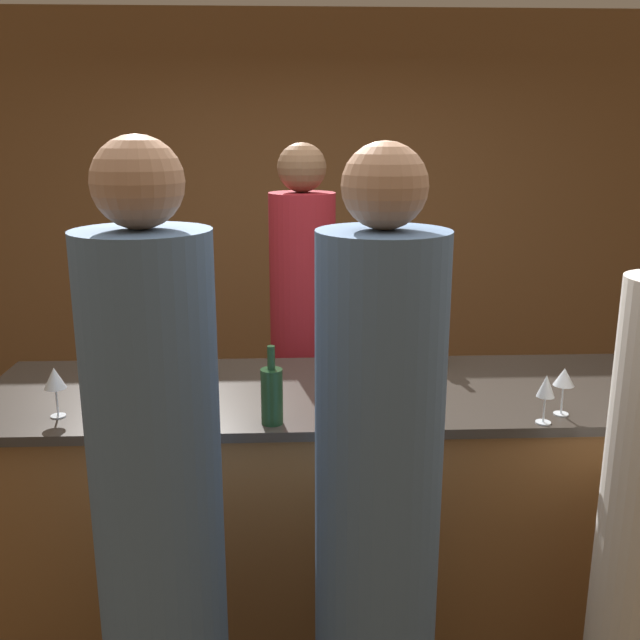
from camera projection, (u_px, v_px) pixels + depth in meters
name	position (u px, v px, depth m)	size (l,w,h in m)	color
ground_plane	(330.00, 625.00, 3.01)	(14.00, 14.00, 0.00)	#4C3823
back_wall	(312.00, 224.00, 4.94)	(8.00, 0.06, 2.80)	brown
bar_counter	(330.00, 512.00, 2.87)	(2.66, 0.81, 1.06)	brown
bartender	(303.00, 360.00, 3.49)	(0.31, 0.31, 1.97)	maroon
guest_0	(160.00, 535.00, 1.96)	(0.35, 0.35, 2.01)	#4C6B93
guest_1	(377.00, 520.00, 2.05)	(0.36, 0.36, 1.99)	#4C6B93
wine_bottle_0	(272.00, 395.00, 2.39)	(0.07, 0.07, 0.27)	#19381E
wine_bottle_1	(196.00, 348.00, 2.84)	(0.07, 0.07, 0.30)	black
wine_bottle_2	(437.00, 340.00, 3.03)	(0.07, 0.07, 0.28)	black
wine_glass_0	(55.00, 379.00, 2.44)	(0.08, 0.08, 0.18)	silver
wine_glass_1	(546.00, 388.00, 2.39)	(0.06, 0.06, 0.17)	silver
wine_glass_2	(639.00, 383.00, 2.49)	(0.06, 0.06, 0.15)	silver
wine_glass_3	(564.00, 379.00, 2.46)	(0.07, 0.07, 0.17)	silver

